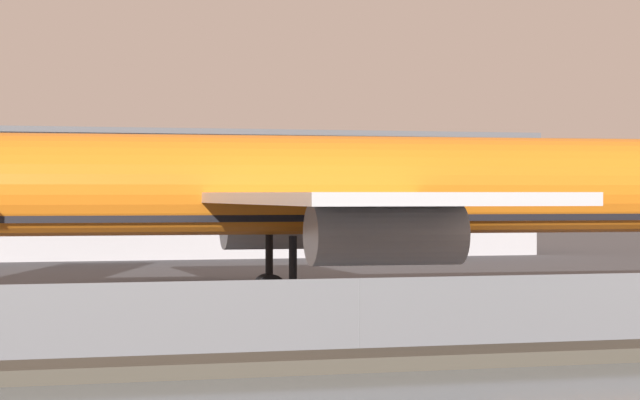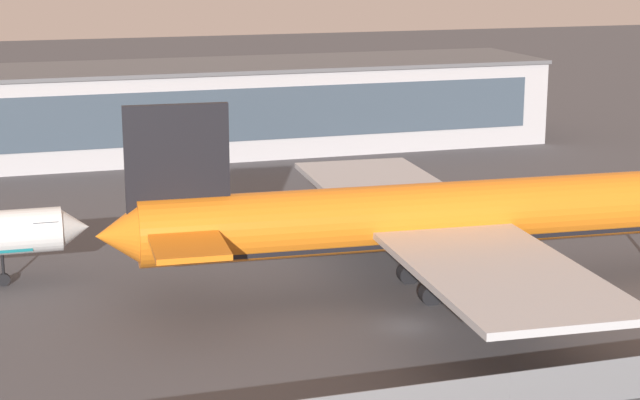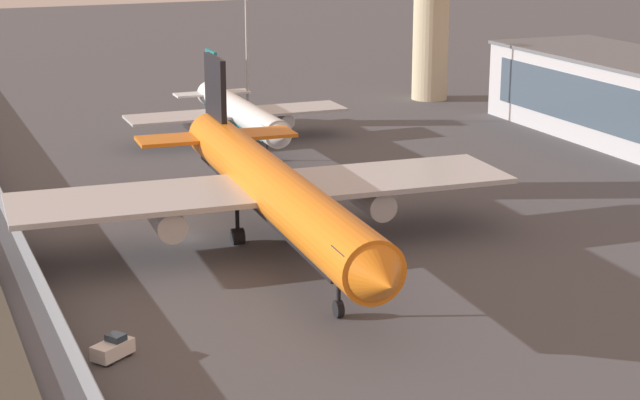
# 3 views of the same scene
# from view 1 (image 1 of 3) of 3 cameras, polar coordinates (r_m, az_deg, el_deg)

# --- Properties ---
(ground_plane) EXTENTS (500.00, 500.00, 0.00)m
(ground_plane) POSITION_cam_1_polar(r_m,az_deg,el_deg) (71.21, -2.83, -4.48)
(ground_plane) COLOR #4C4C51
(shoreline_seawall) EXTENTS (320.00, 3.00, 0.50)m
(shoreline_seawall) POSITION_cam_1_polar(r_m,az_deg,el_deg) (51.76, 3.14, -6.00)
(shoreline_seawall) COLOR #474238
(shoreline_seawall) RESTS_ON ground
(perimeter_fence) EXTENTS (280.00, 0.10, 2.76)m
(perimeter_fence) POSITION_cam_1_polar(r_m,az_deg,el_deg) (55.86, 1.47, -4.37)
(perimeter_fence) COLOR slate
(perimeter_fence) RESTS_ON ground
(cargo_jet_orange) EXTENTS (57.53, 49.69, 15.96)m
(cargo_jet_orange) POSITION_cam_1_polar(r_m,az_deg,el_deg) (79.31, 0.40, 0.41)
(cargo_jet_orange) COLOR orange
(cargo_jet_orange) RESTS_ON ground
(terminal_building) EXTENTS (90.45, 18.81, 11.61)m
(terminal_building) POSITION_cam_1_polar(r_m,az_deg,el_deg) (140.75, -10.19, 0.23)
(terminal_building) COLOR #B2B2B7
(terminal_building) RESTS_ON ground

